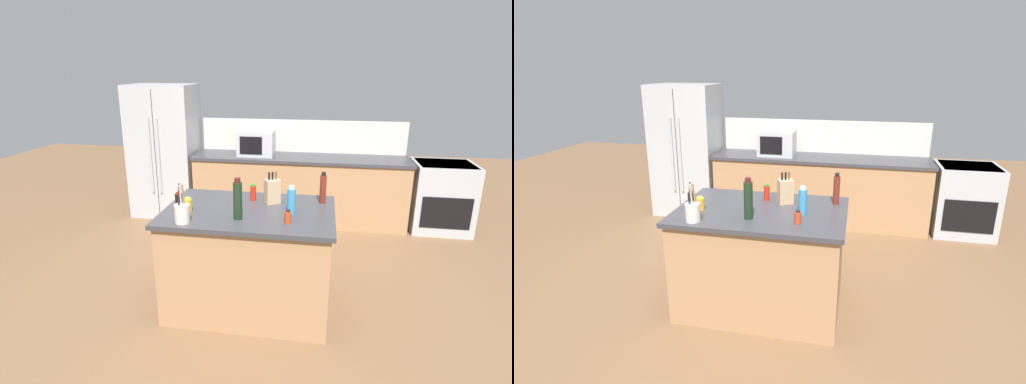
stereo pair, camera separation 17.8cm
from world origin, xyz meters
The scene contains 16 objects.
ground_plane centered at (0.00, 0.00, 0.00)m, with size 14.00×14.00×0.00m, color brown.
back_counter_run centered at (0.30, 2.20, 0.47)m, with size 2.94×0.66×0.94m.
wall_backsplash centered at (0.30, 2.52, 1.17)m, with size 2.90×0.03×0.46m, color beige.
kitchen_island centered at (0.00, 0.00, 0.47)m, with size 1.47×1.00×0.94m.
refrigerator centered at (-1.67, 2.25, 0.94)m, with size 0.92×0.75×1.89m.
range_oven centered at (2.19, 2.20, 0.47)m, with size 0.76×0.65×0.92m.
microwave centered at (-0.31, 2.20, 1.11)m, with size 0.49×0.39×0.34m.
knife_block centered at (0.17, 0.21, 1.05)m, with size 0.16×0.15×0.29m.
utensil_crock centered at (-0.47, -0.39, 1.02)m, with size 0.12×0.12×0.32m.
wine_bottle centered at (-0.05, -0.23, 1.10)m, with size 0.07×0.07×0.35m.
dish_soap_bottle centered at (0.37, -0.05, 1.06)m, with size 0.07×0.07×0.25m.
spice_jar_paprika centered at (0.36, -0.25, 0.99)m, with size 0.06×0.06×0.11m.
hot_sauce_bottle centered at (-0.01, 0.25, 1.01)m, with size 0.05×0.05×0.16m.
soy_sauce_bottle centered at (-0.59, -0.12, 1.02)m, with size 0.06×0.06×0.16m.
honey_jar centered at (-0.51, -0.12, 1.00)m, with size 0.07×0.07×0.12m.
vinegar_bottle centered at (0.62, 0.28, 1.08)m, with size 0.06×0.06×0.29m.
Camera 1 is at (0.60, -3.20, 2.13)m, focal length 28.00 mm.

